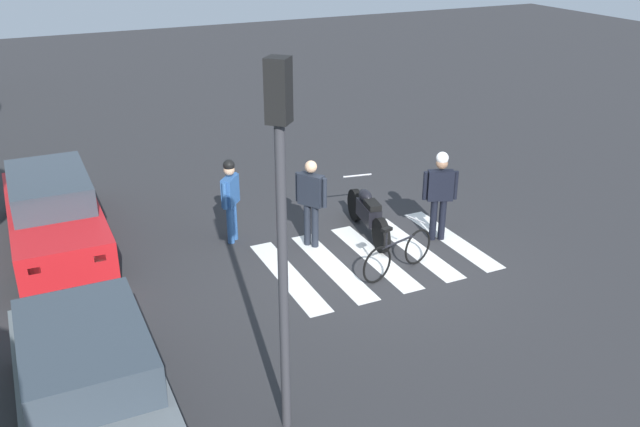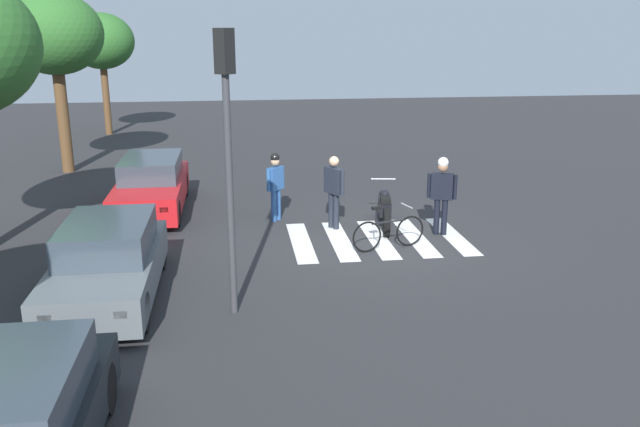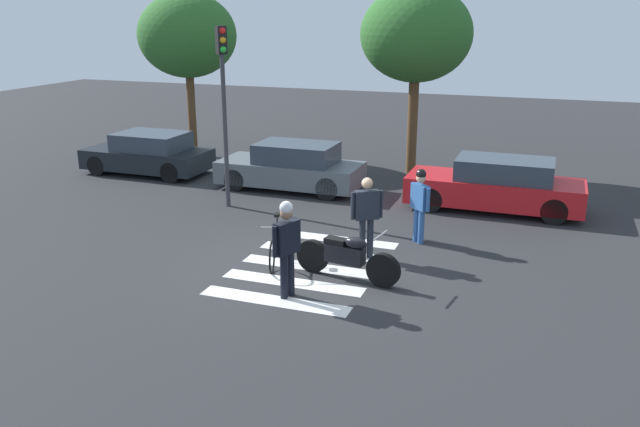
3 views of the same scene
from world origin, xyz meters
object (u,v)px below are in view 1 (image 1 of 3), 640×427
officer_on_foot (311,197)px  police_motorcycle (368,214)px  officer_by_motorcycle (440,189)px  traffic_light_pole (282,201)px  leaning_bicycle (398,254)px  car_red_convertible (53,212)px  pedestrian_bystander (230,195)px  car_grey_coupe (91,387)px

officer_on_foot → police_motorcycle: bearing=-91.7°
officer_by_motorcycle → police_motorcycle: bearing=56.2°
officer_by_motorcycle → traffic_light_pole: traffic_light_pole is taller
leaning_bicycle → officer_by_motorcycle: officer_by_motorcycle is taller
officer_by_motorcycle → officer_on_foot: bearing=71.3°
officer_on_foot → car_red_convertible: bearing=63.4°
pedestrian_bystander → car_grey_coupe: bearing=143.4°
police_motorcycle → officer_by_motorcycle: 1.54m
car_red_convertible → traffic_light_pole: 7.63m
police_motorcycle → car_grey_coupe: (-3.61, 5.96, 0.19)m
police_motorcycle → officer_on_foot: officer_on_foot is taller
car_red_convertible → police_motorcycle: bearing=-111.7°
police_motorcycle → officer_on_foot: bearing=88.3°
officer_on_foot → officer_by_motorcycle: 2.57m
police_motorcycle → officer_by_motorcycle: officer_by_motorcycle is taller
traffic_light_pole → car_red_convertible: bearing=17.0°
officer_on_foot → officer_by_motorcycle: (-0.82, -2.43, 0.06)m
officer_by_motorcycle → traffic_light_pole: 6.52m
police_motorcycle → leaning_bicycle: 1.70m
car_grey_coupe → car_red_convertible: 5.94m
police_motorcycle → car_grey_coupe: size_ratio=0.53×
pedestrian_bystander → car_red_convertible: (1.42, 3.22, -0.32)m
car_red_convertible → officer_on_foot: bearing=-116.6°
police_motorcycle → officer_by_motorcycle: bearing=-123.8°
officer_on_foot → officer_by_motorcycle: bearing=-108.7°
officer_by_motorcycle → car_grey_coupe: officer_by_motorcycle is taller
police_motorcycle → pedestrian_bystander: 2.81m
officer_on_foot → car_red_convertible: (2.29, 4.57, -0.36)m
officer_on_foot → traffic_light_pole: bearing=152.0°
officer_by_motorcycle → pedestrian_bystander: officer_by_motorcycle is taller
officer_on_foot → traffic_light_pole: (-4.61, 2.46, 2.12)m
officer_on_foot → car_grey_coupe: officer_on_foot is taller
officer_on_foot → traffic_light_pole: traffic_light_pole is taller
pedestrian_bystander → officer_by_motorcycle: bearing=-114.1°
officer_on_foot → traffic_light_pole: size_ratio=0.38×
leaning_bicycle → pedestrian_bystander: (2.57, 2.31, 0.62)m
officer_on_foot → car_grey_coupe: (-3.65, 4.71, -0.37)m
car_grey_coupe → officer_on_foot: bearing=-52.2°
officer_by_motorcycle → car_red_convertible: (3.11, 7.00, -0.42)m
pedestrian_bystander → traffic_light_pole: bearing=168.6°
traffic_light_pole → leaning_bicycle: bearing=-49.6°
car_grey_coupe → leaning_bicycle: bearing=-71.1°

